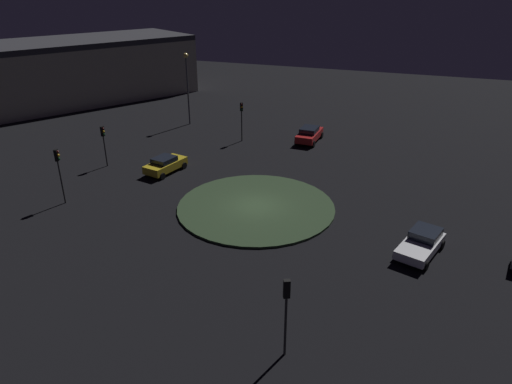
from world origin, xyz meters
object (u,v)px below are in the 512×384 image
car_yellow (165,164)px  traffic_light_south_near (59,166)px  traffic_light_northeast (286,302)px  store_building (66,71)px  streetlamp_southwest (187,77)px  car_red (309,134)px  car_white (421,243)px  traffic_light_southwest (242,114)px  traffic_light_south (104,138)px

car_yellow → traffic_light_south_near: 9.42m
traffic_light_northeast → store_building: store_building is taller
streetlamp_southwest → store_building: bearing=-101.5°
car_yellow → car_red: size_ratio=0.96×
car_white → traffic_light_southwest: (-16.52, -18.77, 2.25)m
store_building → traffic_light_south: bearing=77.2°
traffic_light_south_near → car_white: bearing=-12.6°
traffic_light_southwest → traffic_light_northeast: 30.80m
car_white → traffic_light_southwest: 25.10m
car_red → traffic_light_northeast: size_ratio=1.08×
store_building → streetlamp_southwest: bearing=108.9°
car_yellow → store_building: size_ratio=0.12×
car_yellow → traffic_light_southwest: 11.08m
streetlamp_southwest → car_red: bearing=84.7°
traffic_light_northeast → car_yellow: bearing=18.1°
traffic_light_south_near → traffic_light_southwest: (-18.51, 7.33, -0.15)m
traffic_light_northeast → car_white: bearing=-51.3°
traffic_light_south_near → traffic_light_southwest: traffic_light_south_near is taller
car_yellow → store_building: store_building is taller
traffic_light_southwest → store_building: 30.26m
car_red → traffic_light_northeast: bearing=-165.6°
traffic_light_south_near → streetlamp_southwest: size_ratio=0.53×
traffic_light_southwest → store_building: store_building is taller
car_yellow → traffic_light_south_near: size_ratio=0.98×
car_yellow → car_red: (-12.69, 9.97, 0.07)m
car_white → store_building: store_building is taller
car_yellow → traffic_light_northeast: (17.45, 16.43, 2.22)m
car_yellow → traffic_light_south: traffic_light_south is taller
car_red → store_building: bearing=83.3°
streetlamp_southwest → traffic_light_south_near: bearing=2.1°
car_red → traffic_light_southwest: size_ratio=1.08×
traffic_light_northeast → store_building: (-35.81, -42.38, 1.13)m
car_red → traffic_light_south_near: bearing=148.2°
car_yellow → streetlamp_southwest: size_ratio=0.53×
traffic_light_south_near → traffic_light_southwest: 19.91m
traffic_light_south_near → store_building: size_ratio=0.12×
car_yellow → streetlamp_southwest: streetlamp_southwest is taller
traffic_light_south → store_building: size_ratio=0.11×
car_white → traffic_light_south_near: bearing=-68.2°
car_white → traffic_light_south: size_ratio=1.19×
car_white → car_yellow: (-6.15, -21.98, 0.03)m
car_yellow → store_building: (-18.36, -25.95, 3.35)m
car_white → car_red: 22.34m
traffic_light_south → traffic_light_northeast: (16.87, 22.24, 0.26)m
car_yellow → traffic_light_southwest: (-10.37, 3.21, 2.22)m
car_yellow → traffic_light_south_near: traffic_light_south_near is taller
car_yellow → traffic_light_south: size_ratio=1.14×
car_white → traffic_light_south: (-5.57, -27.79, 1.99)m
car_red → traffic_light_southwest: bearing=111.2°
car_red → traffic_light_south_near: 25.25m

